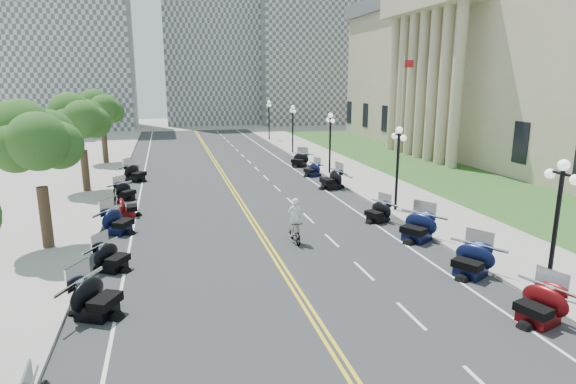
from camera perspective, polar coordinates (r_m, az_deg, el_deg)
ground at (r=23.06m, az=-2.36°, el=-6.40°), size 160.00×160.00×0.00m
road at (r=32.52m, az=-6.01°, el=-0.62°), size 16.00×90.00×0.01m
centerline_yellow_a at (r=32.50m, az=-6.22°, el=-0.62°), size 0.12×90.00×0.00m
centerline_yellow_b at (r=32.53m, az=-5.80°, el=-0.60°), size 0.12×90.00×0.00m
edge_line_north at (r=33.98m, az=4.72°, el=0.02°), size 0.12×90.00×0.00m
edge_line_south at (r=32.27m, az=-17.32°, el=-1.25°), size 0.12×90.00×0.00m
lane_dash_4 at (r=17.14m, az=14.37°, el=-14.01°), size 0.12×2.00×0.00m
lane_dash_5 at (r=20.40m, az=8.98°, el=-9.21°), size 0.12×2.00×0.00m
lane_dash_6 at (r=23.88m, az=5.21°, el=-5.72°), size 0.12×2.00×0.00m
lane_dash_7 at (r=27.50m, az=2.45°, el=-3.11°), size 0.12×2.00×0.00m
lane_dash_8 at (r=31.22m, az=0.35°, el=-1.12°), size 0.12×2.00×0.00m
lane_dash_9 at (r=35.00m, az=-1.30°, el=0.45°), size 0.12×2.00×0.00m
lane_dash_10 at (r=38.82m, az=-2.63°, el=1.71°), size 0.12×2.00×0.00m
lane_dash_11 at (r=42.68m, az=-3.72°, el=2.75°), size 0.12×2.00×0.00m
lane_dash_12 at (r=46.56m, az=-4.63°, el=3.61°), size 0.12×2.00×0.00m
lane_dash_13 at (r=50.45m, az=-5.40°, el=4.34°), size 0.12×2.00×0.00m
lane_dash_14 at (r=54.37m, az=-6.06°, el=4.96°), size 0.12×2.00×0.00m
lane_dash_15 at (r=58.29m, az=-6.63°, el=5.50°), size 0.12×2.00×0.00m
lane_dash_16 at (r=62.23m, az=-7.13°, el=5.97°), size 0.12×2.00×0.00m
lane_dash_17 at (r=66.17m, az=-7.58°, el=6.38°), size 0.12×2.00×0.00m
lane_dash_18 at (r=70.12m, az=-7.97°, el=6.75°), size 0.12×2.00×0.00m
lane_dash_19 at (r=74.07m, az=-8.32°, el=7.08°), size 0.12×2.00×0.00m
sidewalk_north at (r=35.49m, az=11.00°, el=0.49°), size 5.00×90.00×0.15m
sidewalk_south at (r=32.76m, az=-24.50°, el=-1.53°), size 5.00×90.00×0.15m
lawn at (r=45.63m, az=14.73°, el=3.07°), size 9.00×60.00×0.10m
civic_building at (r=56.58m, az=26.57°, el=13.03°), size 26.00×51.00×17.80m
distant_block_a at (r=84.54m, az=-24.41°, el=15.64°), size 18.00×14.00×26.00m
distant_block_b at (r=89.96m, az=-9.26°, el=17.67°), size 16.00×12.00×30.00m
distant_block_c at (r=90.29m, az=2.88°, el=15.25°), size 20.00×14.00×22.00m
street_lamp_1 at (r=19.29m, az=29.10°, el=-3.94°), size 0.50×1.20×4.90m
street_lamp_2 at (r=28.89m, az=12.83°, el=2.64°), size 0.50×1.20×4.90m
street_lamp_3 at (r=39.82m, az=5.00°, el=5.74°), size 0.50×1.20×4.90m
street_lamp_4 at (r=51.22m, az=0.57°, el=7.45°), size 0.50×1.20×4.90m
street_lamp_5 at (r=62.85m, az=-2.26°, el=8.50°), size 0.50×1.20×4.90m
flagpole at (r=48.82m, az=13.32°, el=9.64°), size 1.10×0.20×10.00m
tree_2 at (r=24.12m, az=-27.58°, el=4.60°), size 4.80×4.80×9.20m
tree_3 at (r=35.83m, az=-23.34°, el=7.36°), size 4.80×4.80×9.20m
tree_4 at (r=47.69m, az=-21.18°, el=8.74°), size 4.80×4.80×9.20m
motorcycle_n_3 at (r=17.86m, az=27.66°, el=-11.61°), size 2.48×2.48×1.39m
motorcycle_n_4 at (r=20.77m, az=20.92°, el=-7.42°), size 2.84×2.84×1.45m
motorcycle_n_5 at (r=24.37m, az=15.08°, el=-3.89°), size 2.99×2.99×1.52m
motorcycle_n_6 at (r=27.13m, az=10.60°, el=-2.21°), size 2.31×2.31×1.26m
motorcycle_n_8 at (r=34.87m, az=5.18°, el=1.62°), size 2.45×2.45×1.53m
motorcycle_n_9 at (r=39.32m, az=2.89°, el=2.76°), size 2.20×2.20×1.23m
motorcycle_n_10 at (r=43.68m, az=1.36°, el=3.92°), size 2.81×2.81×1.39m
motorcycle_s_4 at (r=17.50m, az=-21.82°, el=-11.36°), size 2.86×2.86×1.48m
motorcycle_s_5 at (r=21.29m, az=-20.18°, el=-7.10°), size 2.52×2.52×1.28m
motorcycle_s_6 at (r=26.15m, az=-19.54°, el=-3.14°), size 2.80×2.80×1.43m
motorcycle_s_7 at (r=29.19m, az=-18.59°, el=-1.56°), size 1.97×1.97×1.29m
motorcycle_s_8 at (r=33.39m, az=-18.78°, el=0.19°), size 2.52×2.52×1.25m
motorcycle_s_9 at (r=39.12m, az=-17.66°, el=2.26°), size 2.91×2.91×1.46m
bicycle at (r=23.30m, az=0.82°, el=-4.71°), size 0.54×1.89×1.13m
cyclist_rider at (r=22.88m, az=0.83°, el=-1.11°), size 0.69×0.45×1.89m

